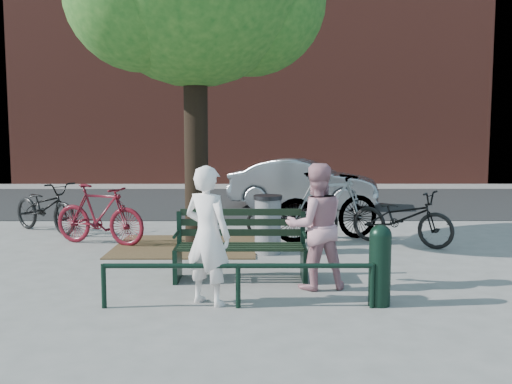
{
  "coord_description": "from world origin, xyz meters",
  "views": [
    {
      "loc": [
        0.19,
        -7.41,
        1.97
      ],
      "look_at": [
        0.21,
        1.0,
        1.07
      ],
      "focal_mm": 40.0,
      "sensor_mm": 36.0,
      "label": 1
    }
  ],
  "objects_px": {
    "park_bench": "(241,243)",
    "parked_car": "(304,183)",
    "person_left": "(207,235)",
    "bicycle_c": "(292,214)",
    "bollard": "(380,262)",
    "person_right": "(316,226)",
    "litter_bin": "(268,224)"
  },
  "relations": [
    {
      "from": "person_right",
      "to": "parked_car",
      "type": "bearing_deg",
      "value": -104.67
    },
    {
      "from": "park_bench",
      "to": "parked_car",
      "type": "bearing_deg",
      "value": 78.57
    },
    {
      "from": "park_bench",
      "to": "person_left",
      "type": "bearing_deg",
      "value": -107.19
    },
    {
      "from": "park_bench",
      "to": "bollard",
      "type": "distance_m",
      "value": 1.99
    },
    {
      "from": "park_bench",
      "to": "parked_car",
      "type": "distance_m",
      "value": 7.38
    },
    {
      "from": "person_left",
      "to": "bollard",
      "type": "bearing_deg",
      "value": -150.99
    },
    {
      "from": "bollard",
      "to": "parked_car",
      "type": "height_order",
      "value": "parked_car"
    },
    {
      "from": "bicycle_c",
      "to": "parked_car",
      "type": "xyz_separation_m",
      "value": [
        0.58,
        4.3,
        0.18
      ]
    },
    {
      "from": "litter_bin",
      "to": "bollard",
      "type": "bearing_deg",
      "value": -66.58
    },
    {
      "from": "person_left",
      "to": "bicycle_c",
      "type": "bearing_deg",
      "value": -76.19
    },
    {
      "from": "person_right",
      "to": "bollard",
      "type": "height_order",
      "value": "person_right"
    },
    {
      "from": "bicycle_c",
      "to": "parked_car",
      "type": "relative_size",
      "value": 0.45
    },
    {
      "from": "person_left",
      "to": "litter_bin",
      "type": "xyz_separation_m",
      "value": [
        0.75,
        2.72,
        -0.32
      ]
    },
    {
      "from": "person_left",
      "to": "person_right",
      "type": "bearing_deg",
      "value": -122.23
    },
    {
      "from": "bollard",
      "to": "person_left",
      "type": "bearing_deg",
      "value": 178.39
    },
    {
      "from": "person_left",
      "to": "litter_bin",
      "type": "distance_m",
      "value": 2.84
    },
    {
      "from": "park_bench",
      "to": "person_right",
      "type": "height_order",
      "value": "person_right"
    },
    {
      "from": "person_right",
      "to": "bicycle_c",
      "type": "xyz_separation_m",
      "value": [
        -0.07,
        3.39,
        -0.34
      ]
    },
    {
      "from": "person_left",
      "to": "parked_car",
      "type": "xyz_separation_m",
      "value": [
        1.81,
        8.36,
        -0.17
      ]
    },
    {
      "from": "bollard",
      "to": "litter_bin",
      "type": "relative_size",
      "value": 0.98
    },
    {
      "from": "park_bench",
      "to": "parked_car",
      "type": "xyz_separation_m",
      "value": [
        1.46,
        7.23,
        0.15
      ]
    },
    {
      "from": "person_left",
      "to": "litter_bin",
      "type": "height_order",
      "value": "person_left"
    },
    {
      "from": "person_right",
      "to": "bicycle_c",
      "type": "height_order",
      "value": "person_right"
    },
    {
      "from": "person_left",
      "to": "bollard",
      "type": "height_order",
      "value": "person_left"
    },
    {
      "from": "bicycle_c",
      "to": "bollard",
      "type": "bearing_deg",
      "value": -168.6
    },
    {
      "from": "litter_bin",
      "to": "parked_car",
      "type": "xyz_separation_m",
      "value": [
        1.06,
        5.64,
        0.15
      ]
    },
    {
      "from": "bollard",
      "to": "bicycle_c",
      "type": "xyz_separation_m",
      "value": [
        -0.72,
        4.12,
        -0.05
      ]
    },
    {
      "from": "person_left",
      "to": "parked_car",
      "type": "bearing_deg",
      "value": -71.6
    },
    {
      "from": "park_bench",
      "to": "parked_car",
      "type": "height_order",
      "value": "parked_car"
    },
    {
      "from": "person_left",
      "to": "litter_bin",
      "type": "bearing_deg",
      "value": -74.75
    },
    {
      "from": "bollard",
      "to": "bicycle_c",
      "type": "distance_m",
      "value": 4.18
    },
    {
      "from": "person_right",
      "to": "bicycle_c",
      "type": "relative_size",
      "value": 0.93
    }
  ]
}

